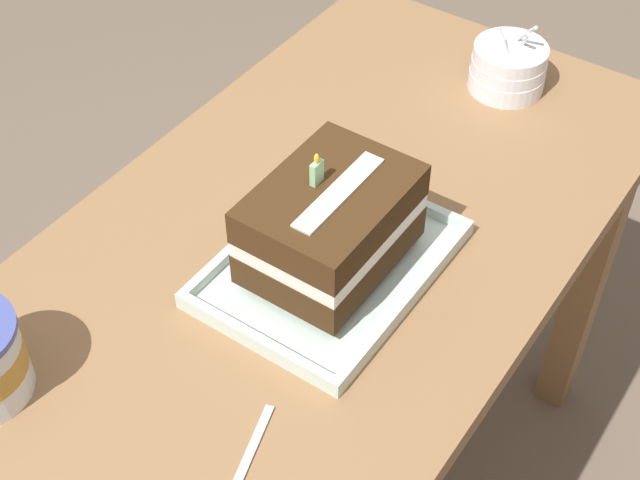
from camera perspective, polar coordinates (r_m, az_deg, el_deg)
name	(u,v)px	position (r m, az deg, el deg)	size (l,w,h in m)	color
dining_table	(311,305)	(1.30, -0.57, -4.08)	(1.20, 0.62, 0.76)	olive
foil_tray	(330,266)	(1.17, 0.63, -1.60)	(0.32, 0.24, 0.02)	silver
birthday_cake	(331,224)	(1.12, 0.66, 1.01)	(0.21, 0.15, 0.16)	#3D2612
bowl_stack	(508,68)	(1.48, 11.59, 10.43)	(0.12, 0.12, 0.12)	white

